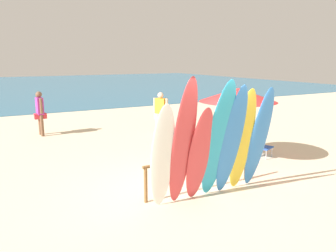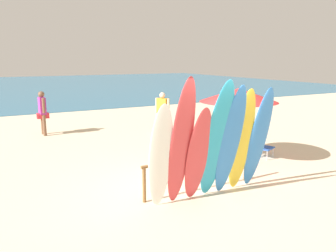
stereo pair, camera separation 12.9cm
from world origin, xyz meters
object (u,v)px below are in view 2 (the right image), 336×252
(surfboard_blue_6, at_px, (258,139))
(beachgoer_midbeach, at_px, (162,110))
(surfboard_red_2, at_px, (198,155))
(surfboard_yellow_5, at_px, (242,141))
(beach_chair_red, at_px, (258,142))
(beach_umbrella, at_px, (239,95))
(beach_chair_blue, at_px, (232,131))
(surfboard_red_1, at_px, (181,143))
(surfboard_teal_3, at_px, (217,141))
(beachgoer_photographing, at_px, (42,110))
(surfboard_white_0, at_px, (160,157))
(surfboard_rack, at_px, (199,165))
(surfboard_blue_4, at_px, (230,142))

(surfboard_blue_6, relative_size, beachgoer_midbeach, 1.45)
(surfboard_red_2, bearing_deg, surfboard_yellow_5, 3.46)
(beach_chair_red, xyz_separation_m, beach_umbrella, (-0.96, -0.17, 1.46))
(surfboard_yellow_5, height_order, beach_chair_blue, surfboard_yellow_5)
(beach_chair_red, bearing_deg, surfboard_red_1, -175.09)
(surfboard_teal_3, relative_size, beachgoer_photographing, 1.55)
(surfboard_yellow_5, bearing_deg, beach_chair_blue, 59.73)
(surfboard_teal_3, distance_m, surfboard_yellow_5, 0.75)
(surfboard_yellow_5, height_order, beach_umbrella, surfboard_yellow_5)
(surfboard_red_1, xyz_separation_m, beachgoer_photographing, (-1.52, 7.79, -0.32))
(beach_umbrella, bearing_deg, beachgoer_photographing, 125.19)
(surfboard_red_1, relative_size, beach_chair_red, 2.99)
(beachgoer_midbeach, bearing_deg, surfboard_white_0, 121.22)
(surfboard_rack, height_order, beach_umbrella, beach_umbrella)
(surfboard_blue_6, xyz_separation_m, beachgoer_midbeach, (0.57, 5.74, -0.21))
(surfboard_red_2, relative_size, beachgoer_midbeach, 1.26)
(surfboard_red_2, bearing_deg, surfboard_red_1, -176.18)
(surfboard_yellow_5, height_order, beachgoer_midbeach, surfboard_yellow_5)
(surfboard_yellow_5, bearing_deg, surfboard_blue_6, -0.09)
(surfboard_teal_3, height_order, beach_chair_blue, surfboard_teal_3)
(surfboard_white_0, height_order, surfboard_yellow_5, surfboard_yellow_5)
(surfboard_rack, distance_m, surfboard_blue_6, 1.39)
(surfboard_red_1, bearing_deg, surfboard_red_2, -0.23)
(beach_chair_red, distance_m, beach_chair_blue, 1.61)
(surfboard_white_0, distance_m, surfboard_red_2, 0.79)
(surfboard_white_0, xyz_separation_m, surfboard_teal_3, (1.18, -0.13, 0.20))
(surfboard_red_1, bearing_deg, surfboard_yellow_5, -0.50)
(surfboard_yellow_5, bearing_deg, surfboard_white_0, -174.50)
(beach_chair_blue, distance_m, beach_umbrella, 2.60)
(surfboard_red_2, xyz_separation_m, beach_chair_blue, (3.62, 3.47, -0.56))
(surfboard_red_2, bearing_deg, beach_chair_red, 30.58)
(surfboard_rack, bearing_deg, surfboard_red_2, -126.08)
(beachgoer_photographing, bearing_deg, surfboard_blue_6, 19.89)
(beach_chair_blue, relative_size, beach_umbrella, 0.41)
(surfboard_white_0, relative_size, surfboard_yellow_5, 0.91)
(surfboard_rack, height_order, beachgoer_photographing, beachgoer_photographing)
(surfboard_blue_6, xyz_separation_m, beach_umbrella, (0.83, 1.71, 0.74))
(surfboard_rack, xyz_separation_m, beach_umbrella, (2.00, 1.21, 1.29))
(beachgoer_midbeach, bearing_deg, beachgoer_photographing, 31.41)
(surfboard_rack, xyz_separation_m, surfboard_blue_6, (1.17, -0.50, 0.55))
(surfboard_teal_3, xyz_separation_m, beach_umbrella, (1.98, 1.78, 0.64))
(surfboard_yellow_5, bearing_deg, beach_chair_red, 45.67)
(surfboard_yellow_5, relative_size, beach_umbrella, 1.10)
(surfboard_red_2, bearing_deg, beachgoer_midbeach, 70.94)
(surfboard_white_0, xyz_separation_m, surfboard_red_2, (0.78, -0.06, -0.05))
(surfboard_red_1, xyz_separation_m, surfboard_blue_4, (1.10, -0.07, -0.09))
(surfboard_rack, distance_m, surfboard_red_1, 1.15)
(beachgoer_midbeach, height_order, beachgoer_photographing, beachgoer_photographing)
(surfboard_teal_3, distance_m, beach_chair_red, 3.62)
(surfboard_blue_6, relative_size, beachgoer_photographing, 1.41)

